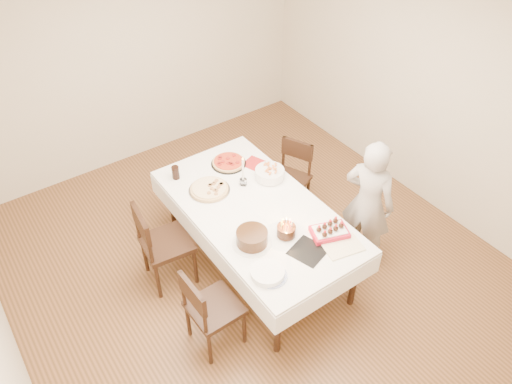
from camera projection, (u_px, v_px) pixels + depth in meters
floor at (255, 267)px, 5.12m from camera, size 5.00×5.00×0.00m
wall_back at (131, 55)px, 5.79m from camera, size 4.50×0.04×2.70m
wall_right at (430, 87)px, 5.22m from camera, size 0.04×5.00×2.70m
ceiling at (254, 2)px, 3.36m from camera, size 5.00×5.00×0.00m
dining_table at (256, 236)px, 4.92m from camera, size 1.50×2.31×0.75m
chair_right_savory at (288, 181)px, 5.49m from camera, size 0.58×0.58×0.86m
chair_left_savory at (167, 243)px, 4.72m from camera, size 0.54×0.54×0.95m
chair_left_dessert at (215, 308)px, 4.20m from camera, size 0.46×0.46×0.88m
person at (368, 203)px, 4.80m from camera, size 0.50×0.60×1.42m
pizza_white at (209, 189)px, 4.86m from camera, size 0.45×0.45×0.04m
pizza_pepperoni at (229, 162)px, 5.19m from camera, size 0.47×0.47×0.04m
red_placemat at (254, 164)px, 5.21m from camera, size 0.27×0.27×0.01m
pasta_bowl at (270, 173)px, 4.99m from camera, size 0.37×0.37×0.09m
taper_candle at (243, 171)px, 4.84m from camera, size 0.07×0.07×0.34m
shaker_pair at (245, 183)px, 4.91m from camera, size 0.08×0.08×0.08m
cola_glass at (176, 173)px, 4.98m from camera, size 0.09×0.09×0.14m
layer_cake at (252, 238)px, 4.29m from camera, size 0.46×0.46×0.14m
cake_board at (308, 251)px, 4.27m from camera, size 0.35×0.35×0.01m
birthday_cake at (286, 228)px, 4.35m from camera, size 0.18×0.18×0.16m
strawberry_box at (330, 231)px, 4.39m from camera, size 0.37×0.31×0.08m
box_lid at (343, 247)px, 4.30m from camera, size 0.37×0.29×0.03m
plate_stack at (268, 273)px, 4.05m from camera, size 0.33×0.33×0.06m
china_plate at (271, 276)px, 4.05m from camera, size 0.28×0.28×0.01m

